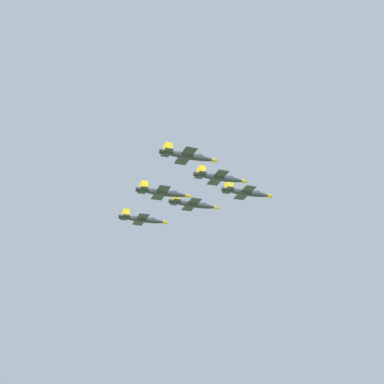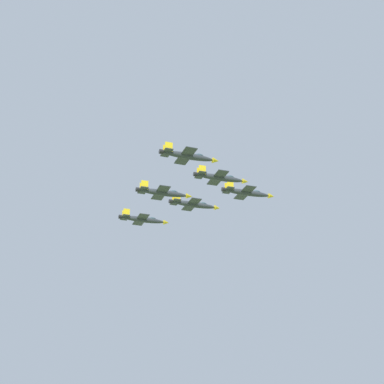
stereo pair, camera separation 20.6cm
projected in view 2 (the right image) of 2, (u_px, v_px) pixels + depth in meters
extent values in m
ellipsoid|color=#2D3338|center=(247.00, 193.00, 198.97)|extent=(14.06, 9.47, 1.96)
cone|color=gold|center=(271.00, 196.00, 201.39)|extent=(2.53, 2.43, 1.66)
ellipsoid|color=#334751|center=(257.00, 192.00, 200.22)|extent=(2.99, 2.59, 1.14)
cube|color=#2D3338|center=(245.00, 193.00, 198.70)|extent=(8.55, 11.11, 0.20)
cube|color=gold|center=(239.00, 199.00, 202.95)|extent=(3.08, 2.26, 0.23)
cube|color=gold|center=(251.00, 187.00, 194.50)|extent=(3.08, 2.26, 0.23)
cube|color=#2D3338|center=(228.00, 190.00, 197.14)|extent=(4.72, 5.70, 0.20)
cube|color=gold|center=(228.00, 187.00, 198.65)|extent=(2.00, 1.34, 2.82)
cube|color=gold|center=(230.00, 185.00, 196.96)|extent=(2.00, 1.34, 2.82)
cylinder|color=black|center=(223.00, 189.00, 196.67)|extent=(1.63, 1.73, 1.37)
ellipsoid|color=#2D3338|center=(194.00, 205.00, 204.51)|extent=(13.67, 9.64, 1.92)
cone|color=gold|center=(217.00, 208.00, 207.09)|extent=(2.50, 2.41, 1.64)
ellipsoid|color=#334751|center=(203.00, 204.00, 205.82)|extent=(2.94, 2.59, 1.12)
cube|color=#2D3338|center=(191.00, 205.00, 204.23)|extent=(8.61, 10.86, 0.19)
cube|color=gold|center=(187.00, 210.00, 208.38)|extent=(3.00, 2.28, 0.23)
cube|color=gold|center=(197.00, 199.00, 200.13)|extent=(3.00, 2.28, 0.23)
cube|color=#2D3338|center=(175.00, 202.00, 202.56)|extent=(4.73, 5.59, 0.19)
cube|color=gold|center=(175.00, 199.00, 204.05)|extent=(1.94, 1.36, 2.78)
cube|color=gold|center=(177.00, 197.00, 202.40)|extent=(1.94, 1.36, 2.78)
cylinder|color=black|center=(171.00, 201.00, 202.06)|extent=(1.62, 1.71, 1.35)
ellipsoid|color=#2D3338|center=(220.00, 178.00, 183.73)|extent=(13.39, 9.02, 1.86)
cone|color=gold|center=(245.00, 182.00, 186.04)|extent=(2.41, 2.31, 1.58)
ellipsoid|color=#334751|center=(230.00, 177.00, 184.93)|extent=(2.85, 2.47, 1.09)
cube|color=#2D3338|center=(218.00, 178.00, 183.48)|extent=(8.14, 10.58, 0.19)
cube|color=gold|center=(212.00, 184.00, 187.53)|extent=(2.93, 2.15, 0.22)
cube|color=gold|center=(223.00, 171.00, 179.47)|extent=(2.93, 2.15, 0.22)
cube|color=#2D3338|center=(200.00, 175.00, 181.99)|extent=(4.50, 5.43, 0.19)
cube|color=gold|center=(200.00, 172.00, 183.43)|extent=(1.90, 1.27, 2.69)
cube|color=gold|center=(202.00, 170.00, 181.82)|extent=(1.90, 1.27, 2.69)
cylinder|color=black|center=(195.00, 174.00, 181.54)|extent=(1.56, 1.65, 1.30)
ellipsoid|color=#2D3338|center=(143.00, 220.00, 209.47)|extent=(13.51, 9.33, 1.89)
cone|color=gold|center=(166.00, 223.00, 211.91)|extent=(2.45, 2.36, 1.61)
ellipsoid|color=#334751|center=(152.00, 219.00, 210.72)|extent=(2.89, 2.53, 1.10)
cube|color=#2D3338|center=(141.00, 220.00, 209.20)|extent=(8.38, 10.71, 0.19)
cube|color=gold|center=(137.00, 224.00, 213.29)|extent=(2.96, 2.21, 0.23)
cube|color=gold|center=(144.00, 214.00, 205.15)|extent=(2.96, 2.21, 0.23)
cube|color=#2D3338|center=(125.00, 217.00, 207.62)|extent=(4.61, 5.51, 0.19)
cube|color=gold|center=(125.00, 215.00, 209.09)|extent=(1.92, 1.32, 2.73)
cube|color=gold|center=(127.00, 213.00, 207.46)|extent=(1.92, 1.32, 2.73)
cylinder|color=black|center=(120.00, 217.00, 207.14)|extent=(1.59, 1.68, 1.32)
ellipsoid|color=#2D3338|center=(188.00, 156.00, 169.00)|extent=(13.18, 9.27, 1.85)
cone|color=gold|center=(216.00, 161.00, 171.48)|extent=(2.41, 2.32, 1.58)
ellipsoid|color=#334751|center=(199.00, 156.00, 170.27)|extent=(2.83, 2.50, 1.08)
cube|color=#2D3338|center=(186.00, 156.00, 168.74)|extent=(8.29, 10.47, 0.19)
cube|color=gold|center=(180.00, 163.00, 172.74)|extent=(2.89, 2.19, 0.22)
cube|color=gold|center=(191.00, 148.00, 164.79)|extent=(2.89, 2.19, 0.22)
cube|color=#2D3338|center=(167.00, 153.00, 167.14)|extent=(4.56, 5.39, 0.19)
cube|color=gold|center=(167.00, 150.00, 168.57)|extent=(1.87, 1.31, 2.68)
cube|color=gold|center=(169.00, 147.00, 166.98)|extent=(1.87, 1.31, 2.68)
cylinder|color=black|center=(161.00, 152.00, 166.66)|extent=(1.56, 1.65, 1.30)
ellipsoid|color=#2D3338|center=(163.00, 193.00, 189.01)|extent=(13.85, 9.23, 1.92)
cone|color=gold|center=(189.00, 196.00, 191.35)|extent=(2.48, 2.38, 1.63)
ellipsoid|color=#334751|center=(173.00, 192.00, 190.23)|extent=(2.94, 2.54, 1.12)
cube|color=#2D3338|center=(161.00, 193.00, 188.76)|extent=(8.35, 10.93, 0.19)
cube|color=gold|center=(157.00, 199.00, 192.95)|extent=(3.03, 2.20, 0.23)
cube|color=gold|center=(165.00, 186.00, 184.62)|extent=(3.03, 2.20, 0.23)
cube|color=#2D3338|center=(143.00, 190.00, 187.25)|extent=(4.62, 5.61, 0.19)
cube|color=gold|center=(143.00, 187.00, 188.74)|extent=(1.97, 1.30, 2.77)
cube|color=gold|center=(145.00, 185.00, 187.08)|extent=(1.97, 1.30, 2.77)
cylinder|color=black|center=(138.00, 190.00, 186.80)|extent=(1.60, 1.70, 1.34)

